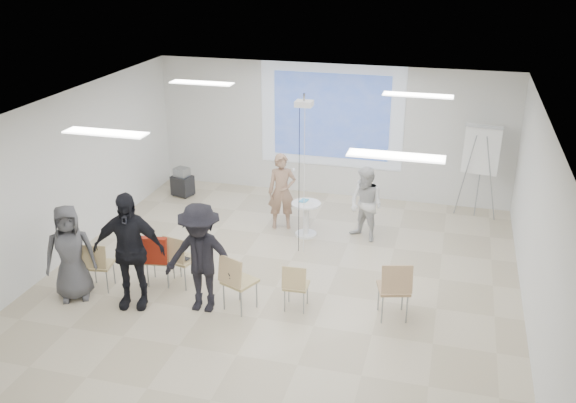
% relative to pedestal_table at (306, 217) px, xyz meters
% --- Properties ---
extents(floor, '(8.00, 9.00, 0.10)m').
position_rel_pedestal_table_xyz_m(floor, '(-0.01, -2.15, -0.45)').
color(floor, beige).
rests_on(floor, ground).
extents(ceiling, '(8.00, 9.00, 0.10)m').
position_rel_pedestal_table_xyz_m(ceiling, '(-0.01, -2.15, 2.65)').
color(ceiling, white).
rests_on(ceiling, wall_back).
extents(wall_back, '(8.00, 0.10, 3.00)m').
position_rel_pedestal_table_xyz_m(wall_back, '(-0.01, 2.40, 1.10)').
color(wall_back, silver).
rests_on(wall_back, floor).
extents(wall_left, '(0.10, 9.00, 3.00)m').
position_rel_pedestal_table_xyz_m(wall_left, '(-4.06, -2.15, 1.10)').
color(wall_left, silver).
rests_on(wall_left, floor).
extents(wall_right, '(0.10, 9.00, 3.00)m').
position_rel_pedestal_table_xyz_m(wall_right, '(4.04, -2.15, 1.10)').
color(wall_right, silver).
rests_on(wall_right, floor).
extents(projection_halo, '(3.20, 0.01, 2.30)m').
position_rel_pedestal_table_xyz_m(projection_halo, '(-0.01, 2.34, 1.45)').
color(projection_halo, silver).
rests_on(projection_halo, wall_back).
extents(projection_image, '(2.60, 0.01, 1.90)m').
position_rel_pedestal_table_xyz_m(projection_image, '(-0.01, 2.32, 1.45)').
color(projection_image, '#3657B8').
rests_on(projection_image, wall_back).
extents(pedestal_table, '(0.68, 0.68, 0.72)m').
position_rel_pedestal_table_xyz_m(pedestal_table, '(0.00, 0.00, 0.00)').
color(pedestal_table, white).
rests_on(pedestal_table, floor).
extents(player_left, '(0.74, 0.61, 1.76)m').
position_rel_pedestal_table_xyz_m(player_left, '(-0.57, 0.27, 0.48)').
color(player_left, '#A47C64').
rests_on(player_left, floor).
extents(player_right, '(0.99, 0.94, 1.63)m').
position_rel_pedestal_table_xyz_m(player_right, '(1.15, 0.13, 0.42)').
color(player_right, silver).
rests_on(player_right, floor).
extents(controller_left, '(0.08, 0.13, 0.04)m').
position_rel_pedestal_table_xyz_m(controller_left, '(-0.39, 0.52, 0.76)').
color(controller_left, silver).
rests_on(controller_left, player_left).
extents(controller_right, '(0.09, 0.11, 0.04)m').
position_rel_pedestal_table_xyz_m(controller_right, '(0.97, 0.38, 0.70)').
color(controller_right, silver).
rests_on(controller_right, player_right).
extents(chair_far_left, '(0.48, 0.50, 0.88)m').
position_rel_pedestal_table_xyz_m(chair_far_left, '(-2.81, -3.01, 0.12)').
color(chair_far_left, tan).
rests_on(chair_far_left, floor).
extents(chair_left_mid, '(0.48, 0.51, 0.91)m').
position_rel_pedestal_table_xyz_m(chair_left_mid, '(-1.92, -2.59, 0.14)').
color(chair_left_mid, tan).
rests_on(chair_left_mid, floor).
extents(chair_left_inner, '(0.53, 0.55, 0.94)m').
position_rel_pedestal_table_xyz_m(chair_left_inner, '(-1.58, -2.52, 0.16)').
color(chair_left_inner, tan).
rests_on(chair_left_inner, floor).
extents(chair_center, '(0.61, 0.63, 0.97)m').
position_rel_pedestal_table_xyz_m(chair_center, '(-0.39, -3.02, 0.18)').
color(chair_center, tan).
rests_on(chair_center, floor).
extents(chair_right_inner, '(0.39, 0.42, 0.81)m').
position_rel_pedestal_table_xyz_m(chair_right_inner, '(0.49, -2.77, 0.08)').
color(chair_right_inner, tan).
rests_on(chair_right_inner, floor).
extents(chair_right_far, '(0.58, 0.61, 1.00)m').
position_rel_pedestal_table_xyz_m(chair_right_far, '(2.02, -2.64, 0.19)').
color(chair_right_far, tan).
rests_on(chair_right_far, floor).
extents(red_jacket, '(0.49, 0.17, 0.46)m').
position_rel_pedestal_table_xyz_m(red_jacket, '(-1.93, -2.73, 0.32)').
color(red_jacket, '#AC2915').
rests_on(red_jacket, chair_left_mid).
extents(laptop, '(0.39, 0.32, 0.03)m').
position_rel_pedestal_table_xyz_m(laptop, '(-1.56, -2.42, 0.11)').
color(laptop, black).
rests_on(laptop, chair_left_inner).
extents(audience_left, '(1.41, 1.01, 2.21)m').
position_rel_pedestal_table_xyz_m(audience_left, '(-2.06, -3.26, 0.71)').
color(audience_left, black).
rests_on(audience_left, floor).
extents(audience_mid, '(1.34, 0.76, 2.04)m').
position_rel_pedestal_table_xyz_m(audience_mid, '(-0.93, -3.10, 0.62)').
color(audience_mid, black).
rests_on(audience_mid, floor).
extents(audience_outer, '(1.06, 0.95, 1.81)m').
position_rel_pedestal_table_xyz_m(audience_outer, '(-3.09, -3.31, 0.51)').
color(audience_outer, '#525257').
rests_on(audience_outer, floor).
extents(flipchart_easel, '(0.85, 0.66, 1.99)m').
position_rel_pedestal_table_xyz_m(flipchart_easel, '(3.24, 1.83, 1.07)').
color(flipchart_easel, gray).
rests_on(flipchart_easel, floor).
extents(av_cart, '(0.52, 0.46, 0.66)m').
position_rel_pedestal_table_xyz_m(av_cart, '(-3.24, 1.37, -0.09)').
color(av_cart, black).
rests_on(av_cart, floor).
extents(ceiling_projector, '(0.30, 0.25, 3.00)m').
position_rel_pedestal_table_xyz_m(ceiling_projector, '(0.09, -0.65, 2.29)').
color(ceiling_projector, white).
rests_on(ceiling_projector, ceiling).
extents(fluor_panel_nw, '(1.20, 0.30, 0.02)m').
position_rel_pedestal_table_xyz_m(fluor_panel_nw, '(-2.01, -0.15, 2.57)').
color(fluor_panel_nw, white).
rests_on(fluor_panel_nw, ceiling).
extents(fluor_panel_ne, '(1.20, 0.30, 0.02)m').
position_rel_pedestal_table_xyz_m(fluor_panel_ne, '(1.99, -0.15, 2.57)').
color(fluor_panel_ne, white).
rests_on(fluor_panel_ne, ceiling).
extents(fluor_panel_sw, '(1.20, 0.30, 0.02)m').
position_rel_pedestal_table_xyz_m(fluor_panel_sw, '(-2.01, -3.65, 2.57)').
color(fluor_panel_sw, white).
rests_on(fluor_panel_sw, ceiling).
extents(fluor_panel_se, '(1.20, 0.30, 0.02)m').
position_rel_pedestal_table_xyz_m(fluor_panel_se, '(1.99, -3.65, 2.57)').
color(fluor_panel_se, white).
rests_on(fluor_panel_se, ceiling).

